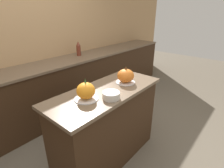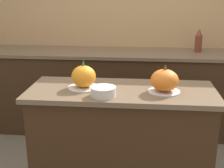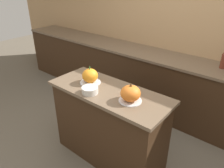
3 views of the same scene
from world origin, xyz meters
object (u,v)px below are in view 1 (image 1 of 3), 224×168
(pumpkin_cake_right, at_px, (126,76))
(bottle_tall, at_px, (78,49))
(pumpkin_cake_left, at_px, (86,91))
(mixing_bowl, at_px, (111,95))

(pumpkin_cake_right, xyz_separation_m, bottle_tall, (0.45, 1.38, 0.06))
(pumpkin_cake_left, distance_m, mixing_bowl, 0.24)
(pumpkin_cake_right, distance_m, mixing_bowl, 0.43)
(bottle_tall, xyz_separation_m, mixing_bowl, (-0.86, -1.51, -0.10))
(bottle_tall, distance_m, mixing_bowl, 1.74)
(pumpkin_cake_left, height_order, bottle_tall, bottle_tall)
(pumpkin_cake_left, relative_size, bottle_tall, 0.90)
(bottle_tall, bearing_deg, pumpkin_cake_left, -127.30)
(pumpkin_cake_right, relative_size, bottle_tall, 0.87)
(pumpkin_cake_left, bearing_deg, mixing_bowl, -46.08)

